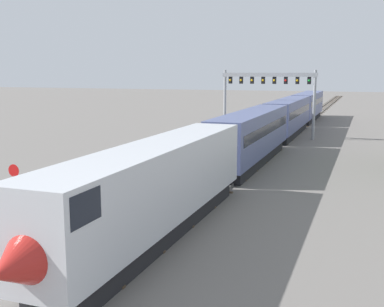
% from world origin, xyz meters
% --- Properties ---
extents(ground_plane, '(400.00, 400.00, 0.00)m').
position_xyz_m(ground_plane, '(0.00, 0.00, 0.00)').
color(ground_plane, slate).
extents(track_main, '(2.60, 200.00, 0.16)m').
position_xyz_m(track_main, '(2.00, 60.00, 0.07)').
color(track_main, slate).
rests_on(track_main, ground).
extents(track_near, '(2.60, 160.00, 0.16)m').
position_xyz_m(track_near, '(-3.50, 40.00, 0.07)').
color(track_near, slate).
rests_on(track_near, ground).
extents(passenger_train, '(3.04, 85.53, 4.80)m').
position_xyz_m(passenger_train, '(2.00, 36.38, 2.60)').
color(passenger_train, silver).
rests_on(passenger_train, ground).
extents(signal_gantry, '(12.10, 0.49, 8.60)m').
position_xyz_m(signal_gantry, '(-0.25, 43.76, 6.38)').
color(signal_gantry, '#999BA0').
rests_on(signal_gantry, ground).
extents(stop_sign, '(0.76, 0.08, 2.88)m').
position_xyz_m(stop_sign, '(-8.00, 5.33, 1.87)').
color(stop_sign, gray).
rests_on(stop_sign, ground).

